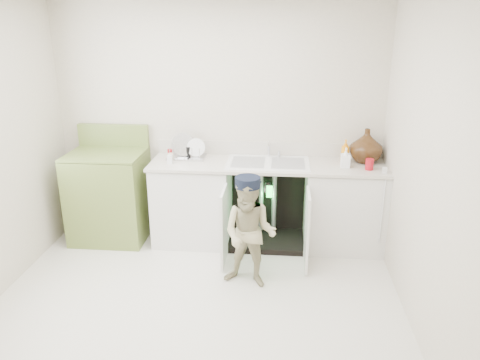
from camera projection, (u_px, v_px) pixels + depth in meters
name	position (u px, v px, depth m)	size (l,w,h in m)	color
ground	(197.00, 302.00, 4.03)	(3.50, 3.50, 0.00)	#BEB6A7
room_shell	(192.00, 164.00, 3.61)	(6.00, 5.50, 1.26)	beige
counter_run	(271.00, 201.00, 4.96)	(2.44, 1.02, 1.25)	silver
avocado_stove	(110.00, 195.00, 5.07)	(0.78, 0.65, 1.22)	olive
repair_worker	(250.00, 233.00, 4.14)	(0.56, 0.76, 1.03)	#BCB287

